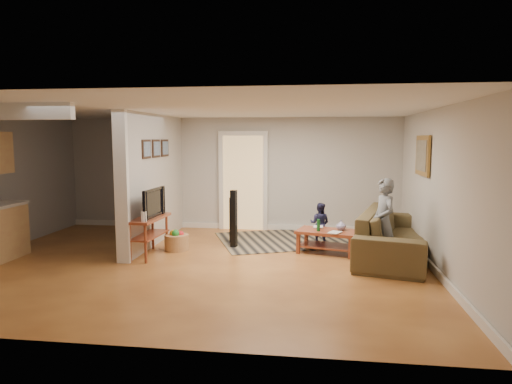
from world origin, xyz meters
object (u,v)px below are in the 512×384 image
at_px(tv_console, 149,221).
at_px(coffee_table, 328,235).
at_px(toddler, 319,244).
at_px(toy_basket, 177,241).
at_px(sofa, 395,257).
at_px(child, 382,265).
at_px(speaker_right, 232,220).
at_px(speaker_left, 234,219).

bearing_deg(tv_console, coffee_table, 13.86).
bearing_deg(toddler, toy_basket, 33.26).
height_order(tv_console, toddler, tv_console).
height_order(sofa, child, child).
xyz_separation_m(sofa, child, (-0.30, -0.58, 0.00)).
height_order(coffee_table, toy_basket, coffee_table).
bearing_deg(toddler, sofa, 164.36).
relative_size(tv_console, child, 0.78).
distance_m(sofa, toddler, 1.52).
bearing_deg(tv_console, toddler, 26.19).
relative_size(sofa, tv_console, 2.50).
bearing_deg(sofa, tv_console, 110.98).
bearing_deg(speaker_right, tv_console, -144.97).
distance_m(toy_basket, child, 3.64).
height_order(speaker_left, child, speaker_left).
bearing_deg(child, speaker_left, -126.57).
distance_m(toy_basket, toddler, 2.74).
relative_size(sofa, speaker_left, 2.54).
xyz_separation_m(tv_console, speaker_left, (1.34, 0.81, -0.08)).
bearing_deg(child, toy_basket, -116.13).
bearing_deg(speaker_left, speaker_right, 117.00).
height_order(toy_basket, toddler, toddler).
xyz_separation_m(toy_basket, toddler, (2.60, 0.83, -0.16)).
bearing_deg(coffee_table, speaker_right, 163.21).
height_order(sofa, speaker_right, speaker_right).
bearing_deg(coffee_table, toddler, 102.55).
xyz_separation_m(speaker_right, toddler, (1.71, 0.11, -0.45)).
relative_size(toy_basket, toddler, 0.55).
height_order(coffee_table, toddler, coffee_table).
xyz_separation_m(sofa, tv_console, (-4.24, -0.50, 0.62)).
height_order(tv_console, child, tv_console).
relative_size(tv_console, toy_basket, 2.50).
bearing_deg(speaker_right, sofa, -21.41).
relative_size(toy_basket, child, 0.31).
bearing_deg(coffee_table, sofa, -5.80).
xyz_separation_m(speaker_left, speaker_right, (-0.11, 0.37, -0.10)).
distance_m(sofa, tv_console, 4.31).
height_order(tv_console, speaker_left, speaker_left).
height_order(sofa, toy_basket, sofa).
xyz_separation_m(coffee_table, toddler, (-0.15, 0.67, -0.32)).
relative_size(sofa, coffee_table, 2.35).
bearing_deg(speaker_left, tv_console, -138.53).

